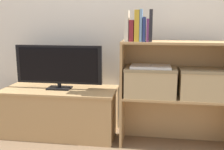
# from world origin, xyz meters

# --- Properties ---
(ground_plane) EXTENTS (16.00, 16.00, 0.00)m
(ground_plane) POSITION_xyz_m (0.00, 0.00, 0.00)
(ground_plane) COLOR brown
(wall_back) EXTENTS (10.00, 0.05, 2.40)m
(wall_back) POSITION_xyz_m (0.00, 0.48, 1.20)
(wall_back) COLOR silver
(wall_back) RESTS_ON ground_plane
(tv_stand) EXTENTS (1.08, 0.46, 0.46)m
(tv_stand) POSITION_xyz_m (-0.52, 0.22, 0.23)
(tv_stand) COLOR tan
(tv_stand) RESTS_ON ground_plane
(tv) EXTENTS (0.82, 0.14, 0.41)m
(tv) POSITION_xyz_m (-0.52, 0.22, 0.68)
(tv) COLOR black
(tv) RESTS_ON tv_stand
(bookshelf_lower_tier) EXTENTS (0.96, 0.29, 0.45)m
(bookshelf_lower_tier) POSITION_xyz_m (0.57, 0.21, 0.29)
(bookshelf_lower_tier) COLOR tan
(bookshelf_lower_tier) RESTS_ON ground_plane
(bookshelf_upper_tier) EXTENTS (0.96, 0.29, 0.48)m
(bookshelf_upper_tier) POSITION_xyz_m (0.57, 0.21, 0.75)
(bookshelf_upper_tier) COLOR tan
(bookshelf_upper_tier) RESTS_ON bookshelf_lower_tier
(book_ivory) EXTENTS (0.03, 0.12, 0.25)m
(book_ivory) POSITION_xyz_m (0.13, 0.10, 1.05)
(book_ivory) COLOR silver
(book_ivory) RESTS_ON bookshelf_upper_tier
(book_maroon) EXTENTS (0.04, 0.13, 0.17)m
(book_maroon) POSITION_xyz_m (0.17, 0.10, 1.01)
(book_maroon) COLOR maroon
(book_maroon) RESTS_ON bookshelf_upper_tier
(book_mustard) EXTENTS (0.04, 0.14, 0.25)m
(book_mustard) POSITION_xyz_m (0.22, 0.10, 1.05)
(book_mustard) COLOR gold
(book_mustard) RESTS_ON bookshelf_upper_tier
(book_skyblue) EXTENTS (0.02, 0.13, 0.26)m
(book_skyblue) POSITION_xyz_m (0.25, 0.10, 1.05)
(book_skyblue) COLOR #709ECC
(book_skyblue) RESTS_ON bookshelf_upper_tier
(book_navy) EXTENTS (0.02, 0.15, 0.20)m
(book_navy) POSITION_xyz_m (0.27, 0.10, 1.02)
(book_navy) COLOR navy
(book_navy) RESTS_ON bookshelf_upper_tier
(book_plum) EXTENTS (0.02, 0.15, 0.18)m
(book_plum) POSITION_xyz_m (0.30, 0.10, 1.02)
(book_plum) COLOR #6B2D66
(book_plum) RESTS_ON bookshelf_upper_tier
(book_charcoal) EXTENTS (0.03, 0.13, 0.26)m
(book_charcoal) POSITION_xyz_m (0.33, 0.10, 1.05)
(book_charcoal) COLOR #232328
(book_charcoal) RESTS_ON bookshelf_upper_tier
(storage_basket_left) EXTENTS (0.44, 0.26, 0.25)m
(storage_basket_left) POSITION_xyz_m (0.34, 0.13, 0.58)
(storage_basket_left) COLOR tan
(storage_basket_left) RESTS_ON bookshelf_lower_tier
(storage_basket_right) EXTENTS (0.44, 0.26, 0.25)m
(storage_basket_right) POSITION_xyz_m (0.80, 0.13, 0.58)
(storage_basket_right) COLOR tan
(storage_basket_right) RESTS_ON bookshelf_lower_tier
(laptop) EXTENTS (0.34, 0.22, 0.02)m
(laptop) POSITION_xyz_m (0.34, 0.13, 0.71)
(laptop) COLOR white
(laptop) RESTS_ON storage_basket_left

